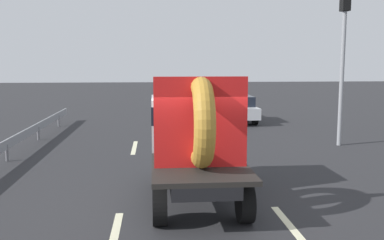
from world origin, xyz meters
The scene contains 10 objects.
ground_plane centered at (0.00, 0.00, 0.00)m, with size 120.00×120.00×0.00m, color #28282B.
flatbed_truck centered at (0.09, 0.89, 1.50)m, with size 2.02×4.42×2.91m.
distant_sedan centered at (3.48, 13.58, 0.76)m, with size 1.86×4.34×1.42m.
traffic_light centered at (6.26, 6.56, 3.88)m, with size 0.42×0.36×5.97m.
guardrail centered at (-5.62, 6.80, 0.53)m, with size 0.10×15.41×0.71m.
lane_dash_left_near centered at (-1.61, -1.51, 0.00)m, with size 2.26×0.16×0.01m, color beige.
lane_dash_left_far centered at (-1.61, 6.78, 0.00)m, with size 2.57×0.16×0.01m, color beige.
lane_dash_right_near centered at (1.79, -1.59, 0.00)m, with size 2.63×0.16×0.01m, color beige.
lane_dash_right_far centered at (1.79, 6.21, 0.00)m, with size 2.95×0.16×0.01m, color beige.
oncoming_car centered at (4.34, 28.74, 0.72)m, with size 1.75×4.09×1.33m.
Camera 1 is at (-0.85, -9.32, 3.19)m, focal length 40.47 mm.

